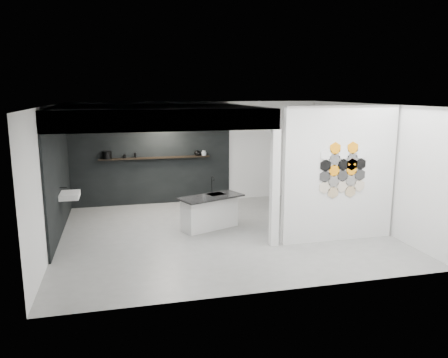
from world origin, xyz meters
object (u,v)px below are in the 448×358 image
Objects in this scene: glass_bowl at (204,154)px; bottle_dark at (135,155)px; partition_panel at (339,174)px; kettle at (197,153)px; glass_vase at (204,153)px; wall_basin at (70,195)px; kitchen_island at (210,212)px; utensil_cup at (125,156)px; stockpot at (107,155)px.

glass_bowl is 1.88m from bottle_dark.
bottle_dark is (-3.95, 3.87, -0.01)m from partition_panel.
glass_vase is (0.19, 0.00, -0.01)m from kettle.
partition_panel is at bearing -61.77° from glass_vase.
glass_vase reaches higher than wall_basin.
wall_basin is at bearing -148.65° from glass_vase.
kitchen_island is at bearing -7.77° from wall_basin.
glass_vase is 0.99× the size of bottle_dark.
partition_panel is 1.77× the size of kitchen_island.
glass_bowl is 2.16m from utensil_cup.
kitchen_island is 2.70m from glass_vase.
bottle_dark reaches higher than glass_vase.
kitchen_island is at bearing -58.57° from bottle_dark.
glass_bowl is at bearing 0.00° from bottle_dark.
partition_panel is 5.78m from wall_basin.
partition_panel is 4.48m from kettle.
kettle is 0.19m from glass_bowl.
bottle_dark is at bearing 98.99° from kitchen_island.
partition_panel reaches higher than glass_vase.
glass_bowl reaches higher than utensil_cup.
stockpot is 1.38× the size of kettle.
glass_bowl is (-2.08, 3.87, -0.03)m from partition_panel.
wall_basin is at bearing -148.65° from glass_bowl.
wall_basin is 4.01m from glass_vase.
bottle_dark is at bearing 0.00° from stockpot.
kitchen_island is (-2.44, 1.39, -1.01)m from partition_panel.
glass_vase is (0.36, 2.48, 1.00)m from kitchen_island.
glass_vase is at bearing 0.00° from stockpot.
utensil_cup is at bearing 137.61° from partition_panel.
glass_vase is at bearing 0.00° from glass_bowl.
partition_panel is at bearing -18.23° from wall_basin.
wall_basin is at bearing 161.77° from partition_panel.
partition_panel is 5.53m from bottle_dark.
bottle_dark reaches higher than kitchen_island.
bottle_dark is (-1.69, 0.00, -0.01)m from kettle.
kettle reaches higher than glass_bowl.
glass_vase is (-2.08, 3.87, -0.01)m from partition_panel.
stockpot reaches higher than utensil_cup.
partition_panel is 20.18× the size of bottle_dark.
utensil_cup is at bearing 180.00° from glass_vase.
bottle_dark is at bearing 0.00° from utensil_cup.
glass_vase is (2.61, 0.00, -0.03)m from stockpot.
kettle is at bearing 120.36° from partition_panel.
glass_vase is 1.48× the size of utensil_cup.
kettle is (2.43, 0.00, -0.02)m from stockpot.
kitchen_island is 2.68m from kettle.
partition_panel is 4.67× the size of wall_basin.
glass_bowl is 0.98× the size of bottle_dark.
partition_panel reaches higher than utensil_cup.
kettle is at bearing 32.82° from wall_basin.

